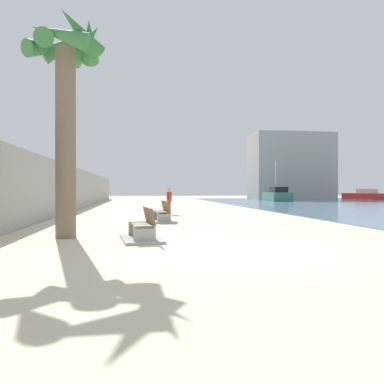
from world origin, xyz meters
The scene contains 9 objects.
ground_plane centered at (0.00, 18.00, 0.00)m, with size 120.00×120.00×0.00m, color beige.
seawall centered at (-7.50, 18.00, 1.53)m, with size 0.80×64.00×3.05m, color #9E9E99.
palm_tree centered at (-4.95, 2.78, 4.86)m, with size 2.65×2.59×6.84m.
bench_near centered at (-2.65, 1.90, 0.23)m, with size 1.34×2.22×0.98m.
bench_far centered at (-1.70, 8.17, 0.23)m, with size 1.35×2.22×0.98m.
person_walking centered at (-0.92, 13.52, 0.92)m, with size 0.34×0.45×1.59m.
boat_far_left centered at (14.54, 36.85, 0.73)m, with size 3.05×7.08×5.11m.
boat_distant centered at (29.76, 42.47, 0.62)m, with size 3.04×6.71×1.53m.
harbor_building centered at (20.17, 46.00, 4.95)m, with size 12.00×6.00×9.91m, color #9E9E99.
Camera 1 is at (-2.77, -9.44, 1.50)m, focal length 35.90 mm.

